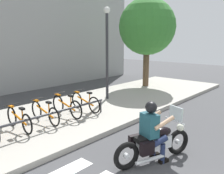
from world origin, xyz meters
name	(u,v)px	position (x,y,z in m)	size (l,w,h in m)	color
motorcycle	(155,142)	(1.92, 1.25, 0.46)	(2.01, 0.93, 1.21)	black
rider	(152,128)	(1.85, 1.28, 0.82)	(0.74, 0.67, 1.43)	#1E4C59
bicycle_3	(19,119)	(0.61, 4.99, 0.48)	(0.48, 1.57, 0.72)	black
bicycle_4	(45,112)	(1.46, 4.99, 0.49)	(0.48, 1.65, 0.73)	black
bicycle_5	(67,106)	(2.31, 4.99, 0.51)	(0.48, 1.68, 0.78)	black
bicycle_6	(85,102)	(3.17, 4.99, 0.49)	(0.48, 1.60, 0.74)	black
bike_rack	(28,120)	(0.61, 4.43, 0.58)	(5.72, 0.07, 0.49)	#333338
street_lamp	(107,45)	(5.05, 5.63, 2.49)	(0.28, 0.28, 4.08)	#2D2D33
tree_near_rack	(147,27)	(8.68, 6.03, 3.41)	(3.09, 3.09, 4.98)	brown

